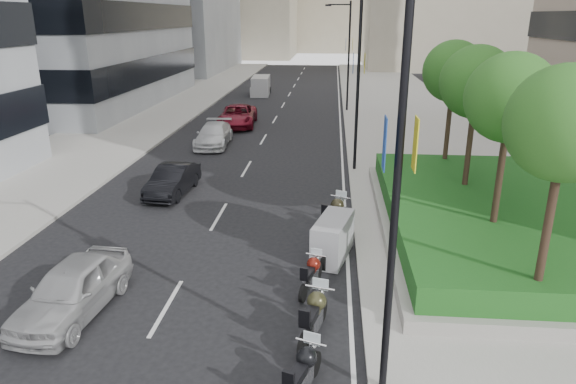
# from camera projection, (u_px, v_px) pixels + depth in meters

# --- Properties ---
(sidewalk_right) EXTENTS (10.00, 100.00, 0.15)m
(sidewalk_right) POSITION_uv_depth(u_px,v_px,m) (412.00, 126.00, 38.19)
(sidewalk_right) COLOR #9E9B93
(sidewalk_right) RESTS_ON ground
(sidewalk_left) EXTENTS (8.00, 100.00, 0.15)m
(sidewalk_left) POSITION_uv_depth(u_px,v_px,m) (138.00, 121.00, 39.89)
(sidewalk_left) COLOR #9E9B93
(sidewalk_left) RESTS_ON ground
(lane_edge) EXTENTS (0.12, 100.00, 0.01)m
(lane_edge) POSITION_uv_depth(u_px,v_px,m) (340.00, 126.00, 38.64)
(lane_edge) COLOR silver
(lane_edge) RESTS_ON ground
(lane_centre) EXTENTS (0.12, 100.00, 0.01)m
(lane_centre) POSITION_uv_depth(u_px,v_px,m) (272.00, 124.00, 39.06)
(lane_centre) COLOR silver
(lane_centre) RESTS_ON ground
(planter) EXTENTS (10.00, 14.00, 0.40)m
(planter) POSITION_uv_depth(u_px,v_px,m) (515.00, 227.00, 19.17)
(planter) COLOR gray
(planter) RESTS_ON sidewalk_right
(hedge) EXTENTS (9.40, 13.40, 0.80)m
(hedge) POSITION_uv_depth(u_px,v_px,m) (518.00, 212.00, 18.98)
(hedge) COLOR #17511A
(hedge) RESTS_ON planter
(tree_0) EXTENTS (2.80, 2.80, 6.30)m
(tree_0) POSITION_uv_depth(u_px,v_px,m) (566.00, 125.00, 11.99)
(tree_0) COLOR #332319
(tree_0) RESTS_ON planter
(tree_1) EXTENTS (2.80, 2.80, 6.30)m
(tree_1) POSITION_uv_depth(u_px,v_px,m) (511.00, 99.00, 15.76)
(tree_1) COLOR #332319
(tree_1) RESTS_ON planter
(tree_2) EXTENTS (2.80, 2.80, 6.30)m
(tree_2) POSITION_uv_depth(u_px,v_px,m) (477.00, 83.00, 19.53)
(tree_2) COLOR #332319
(tree_2) RESTS_ON planter
(tree_3) EXTENTS (2.80, 2.80, 6.30)m
(tree_3) POSITION_uv_depth(u_px,v_px,m) (454.00, 72.00, 23.30)
(tree_3) COLOR #332319
(tree_3) RESTS_ON planter
(lamp_post_0) EXTENTS (2.34, 0.45, 9.00)m
(lamp_post_0) POSITION_uv_depth(u_px,v_px,m) (389.00, 171.00, 9.64)
(lamp_post_0) COLOR black
(lamp_post_0) RESTS_ON ground
(lamp_post_1) EXTENTS (2.34, 0.45, 9.00)m
(lamp_post_1) POSITION_uv_depth(u_px,v_px,m) (355.00, 74.00, 25.65)
(lamp_post_1) COLOR black
(lamp_post_1) RESTS_ON ground
(lamp_post_2) EXTENTS (2.34, 0.45, 9.00)m
(lamp_post_2) POSITION_uv_depth(u_px,v_px,m) (347.00, 51.00, 42.61)
(lamp_post_2) COLOR black
(lamp_post_2) RESTS_ON ground
(motorcycle_2) EXTENTS (0.92, 2.08, 1.08)m
(motorcycle_2) POSITION_uv_depth(u_px,v_px,m) (302.00, 374.00, 10.98)
(motorcycle_2) COLOR black
(motorcycle_2) RESTS_ON ground
(motorcycle_3) EXTENTS (0.88, 2.32, 1.17)m
(motorcycle_3) POSITION_uv_depth(u_px,v_px,m) (314.00, 316.00, 13.01)
(motorcycle_3) COLOR black
(motorcycle_3) RESTS_ON ground
(motorcycle_4) EXTENTS (0.77, 1.91, 0.97)m
(motorcycle_4) POSITION_uv_depth(u_px,v_px,m) (311.00, 274.00, 15.33)
(motorcycle_4) COLOR black
(motorcycle_4) RESTS_ON ground
(motorcycle_5) EXTENTS (1.50, 2.51, 1.43)m
(motorcycle_5) POSITION_uv_depth(u_px,v_px,m) (333.00, 238.00, 17.32)
(motorcycle_5) COLOR black
(motorcycle_5) RESTS_ON ground
(motorcycle_6) EXTENTS (1.18, 2.28, 1.21)m
(motorcycle_6) POSITION_uv_depth(u_px,v_px,m) (334.00, 214.00, 19.59)
(motorcycle_6) COLOR black
(motorcycle_6) RESTS_ON ground
(car_a) EXTENTS (2.12, 4.49, 1.48)m
(car_a) POSITION_uv_depth(u_px,v_px,m) (73.00, 289.00, 14.06)
(car_a) COLOR #ABABAD
(car_a) RESTS_ON ground
(car_b) EXTENTS (1.70, 4.15, 1.34)m
(car_b) POSITION_uv_depth(u_px,v_px,m) (173.00, 180.00, 23.63)
(car_b) COLOR black
(car_b) RESTS_ON ground
(car_c) EXTENTS (2.17, 4.89, 1.39)m
(car_c) POSITION_uv_depth(u_px,v_px,m) (214.00, 135.00, 32.47)
(car_c) COLOR silver
(car_c) RESTS_ON ground
(car_d) EXTENTS (2.92, 5.72, 1.55)m
(car_d) POSITION_uv_depth(u_px,v_px,m) (238.00, 116.00, 38.27)
(car_d) COLOR maroon
(car_d) RESTS_ON ground
(delivery_van) EXTENTS (1.99, 4.59, 1.89)m
(delivery_van) POSITION_uv_depth(u_px,v_px,m) (261.00, 87.00, 53.28)
(delivery_van) COLOR #BCBBBE
(delivery_van) RESTS_ON ground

